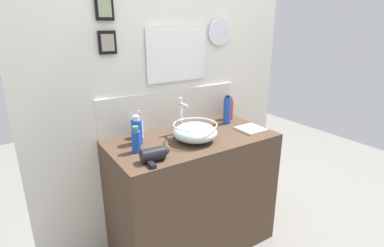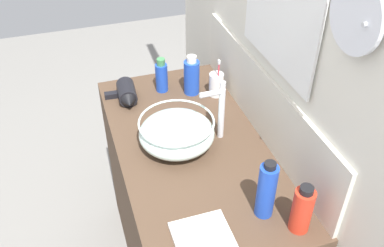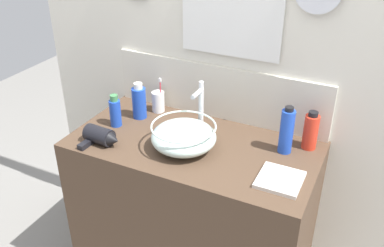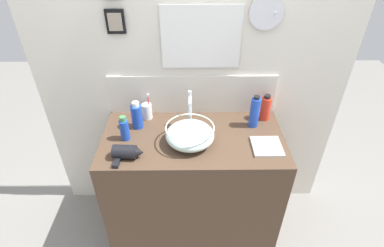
% 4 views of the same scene
% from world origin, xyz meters
% --- Properties ---
extents(vanity_counter, '(1.10, 0.56, 0.84)m').
position_xyz_m(vanity_counter, '(0.00, 0.00, 0.42)').
color(vanity_counter, '#4C3828').
rests_on(vanity_counter, ground).
extents(back_panel, '(2.00, 0.10, 2.32)m').
position_xyz_m(back_panel, '(0.00, 0.31, 1.16)').
color(back_panel, silver).
rests_on(back_panel, ground).
extents(glass_bowl_sink, '(0.28, 0.28, 0.12)m').
position_xyz_m(glass_bowl_sink, '(-0.02, -0.06, 0.90)').
color(glass_bowl_sink, silver).
rests_on(glass_bowl_sink, vanity_counter).
extents(faucet, '(0.02, 0.10, 0.25)m').
position_xyz_m(faucet, '(-0.02, 0.11, 0.98)').
color(faucet, silver).
rests_on(faucet, vanity_counter).
extents(hair_drier, '(0.17, 0.14, 0.08)m').
position_xyz_m(hair_drier, '(-0.36, -0.18, 0.88)').
color(hair_drier, black).
rests_on(hair_drier, vanity_counter).
extents(toothbrush_cup, '(0.06, 0.06, 0.18)m').
position_xyz_m(toothbrush_cup, '(-0.29, 0.20, 0.90)').
color(toothbrush_cup, white).
rests_on(toothbrush_cup, vanity_counter).
extents(spray_bottle, '(0.06, 0.06, 0.18)m').
position_xyz_m(spray_bottle, '(0.47, 0.19, 0.93)').
color(spray_bottle, red).
rests_on(spray_bottle, vanity_counter).
extents(soap_dispenser, '(0.05, 0.05, 0.16)m').
position_xyz_m(soap_dispenser, '(-0.40, -0.01, 0.92)').
color(soap_dispenser, blue).
rests_on(soap_dispenser, vanity_counter).
extents(lotion_bottle, '(0.06, 0.06, 0.22)m').
position_xyz_m(lotion_bottle, '(0.38, 0.11, 0.94)').
color(lotion_bottle, blue).
rests_on(lotion_bottle, vanity_counter).
extents(shampoo_bottle, '(0.07, 0.07, 0.18)m').
position_xyz_m(shampoo_bottle, '(-0.34, 0.11, 0.93)').
color(shampoo_bottle, blue).
rests_on(shampoo_bottle, vanity_counter).
extents(hand_towel, '(0.17, 0.17, 0.02)m').
position_xyz_m(hand_towel, '(0.42, -0.10, 0.85)').
color(hand_towel, silver).
rests_on(hand_towel, vanity_counter).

